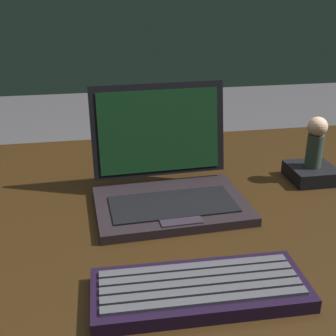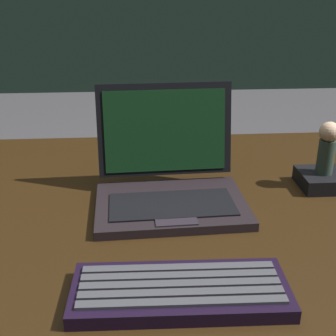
# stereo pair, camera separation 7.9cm
# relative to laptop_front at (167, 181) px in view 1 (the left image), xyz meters

# --- Properties ---
(desk) EXTENTS (1.79, 0.82, 0.72)m
(desk) POSITION_rel_laptop_front_xyz_m (-0.06, -0.02, -0.11)
(desk) COLOR black
(desk) RESTS_ON ground
(laptop_front) EXTENTS (0.29, 0.24, 0.21)m
(laptop_front) POSITION_rel_laptop_front_xyz_m (0.00, 0.00, 0.00)
(laptop_front) COLOR black
(laptop_front) RESTS_ON desk
(external_keyboard) EXTENTS (0.29, 0.12, 0.02)m
(external_keyboard) POSITION_rel_laptop_front_xyz_m (-0.01, -0.28, -0.03)
(external_keyboard) COLOR black
(external_keyboard) RESTS_ON desk
(figurine_stand) EXTENTS (0.09, 0.09, 0.03)m
(figurine_stand) POSITION_rel_laptop_front_xyz_m (0.32, 0.04, -0.03)
(figurine_stand) COLOR black
(figurine_stand) RESTS_ON desk
(figurine) EXTENTS (0.04, 0.04, 0.11)m
(figurine) POSITION_rel_laptop_front_xyz_m (0.32, 0.04, 0.05)
(figurine) COLOR #29372E
(figurine) RESTS_ON figurine_stand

